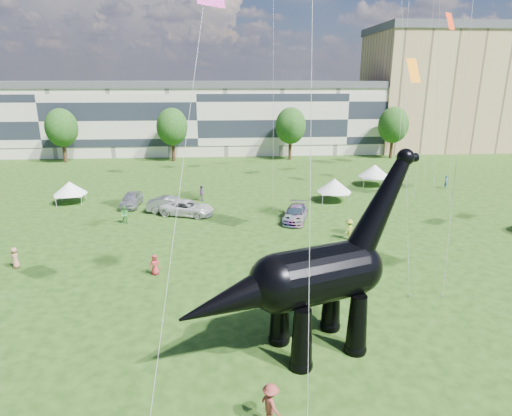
{
  "coord_description": "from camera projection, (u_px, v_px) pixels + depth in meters",
  "views": [
    {
      "loc": [
        -3.3,
        -20.14,
        13.59
      ],
      "look_at": [
        -1.23,
        8.0,
        5.0
      ],
      "focal_mm": 30.0,
      "sensor_mm": 36.0,
      "label": 1
    }
  ],
  "objects": [
    {
      "name": "gazebo_far",
      "position": [
        374.0,
        171.0,
        55.89
      ],
      "size": [
        4.75,
        4.75,
        2.81
      ],
      "rotation": [
        0.0,
        0.0,
        -0.2
      ],
      "color": "silver",
      "rests_on": "ground"
    },
    {
      "name": "tree_far_left",
      "position": [
        61.0,
        125.0,
        70.03
      ],
      "size": [
        5.2,
        5.2,
        9.44
      ],
      "color": "#382314",
      "rests_on": "ground"
    },
    {
      "name": "gazebo_left",
      "position": [
        70.0,
        188.0,
        47.98
      ],
      "size": [
        4.02,
        4.02,
        2.5
      ],
      "rotation": [
        0.0,
        0.0,
        0.13
      ],
      "color": "white",
      "rests_on": "ground"
    },
    {
      "name": "car_dark",
      "position": [
        296.0,
        214.0,
        42.31
      ],
      "size": [
        3.48,
        5.5,
        1.49
      ],
      "primitive_type": "imported",
      "rotation": [
        0.0,
        0.0,
        -0.3
      ],
      "color": "#595960",
      "rests_on": "ground"
    },
    {
      "name": "car_silver",
      "position": [
        131.0,
        199.0,
        47.11
      ],
      "size": [
        2.12,
        4.74,
        1.58
      ],
      "primitive_type": "imported",
      "rotation": [
        0.0,
        0.0,
        -0.06
      ],
      "color": "silver",
      "rests_on": "ground"
    },
    {
      "name": "apartment_block",
      "position": [
        441.0,
        92.0,
        85.03
      ],
      "size": [
        28.0,
        18.0,
        22.0
      ],
      "primitive_type": "cube",
      "color": "tan",
      "rests_on": "ground"
    },
    {
      "name": "tree_far_right",
      "position": [
        394.0,
        122.0,
        73.97
      ],
      "size": [
        5.2,
        5.2,
        9.44
      ],
      "color": "#382314",
      "rests_on": "ground"
    },
    {
      "name": "visitors",
      "position": [
        237.0,
        231.0,
        37.15
      ],
      "size": [
        54.89,
        38.17,
        1.86
      ],
      "color": "#335A80",
      "rests_on": "ground"
    },
    {
      "name": "tree_mid_right",
      "position": [
        291.0,
        123.0,
        72.7
      ],
      "size": [
        5.2,
        5.2,
        9.44
      ],
      "color": "#382314",
      "rests_on": "ground"
    },
    {
      "name": "ground",
      "position": [
        289.0,
        337.0,
        23.4
      ],
      "size": [
        220.0,
        220.0,
        0.0
      ],
      "primitive_type": "plane",
      "color": "#16330C",
      "rests_on": "ground"
    },
    {
      "name": "terrace_row",
      "position": [
        199.0,
        120.0,
        80.25
      ],
      "size": [
        78.0,
        11.0,
        12.0
      ],
      "primitive_type": "cube",
      "color": "beige",
      "rests_on": "ground"
    },
    {
      "name": "gazebo_near",
      "position": [
        334.0,
        185.0,
        48.67
      ],
      "size": [
        4.31,
        4.31,
        2.68
      ],
      "rotation": [
        0.0,
        0.0,
        -0.13
      ],
      "color": "silver",
      "rests_on": "ground"
    },
    {
      "name": "tree_mid_left",
      "position": [
        172.0,
        124.0,
        71.29
      ],
      "size": [
        5.2,
        5.2,
        9.44
      ],
      "color": "#382314",
      "rests_on": "ground"
    },
    {
      "name": "car_grey",
      "position": [
        171.0,
        205.0,
        45.03
      ],
      "size": [
        5.1,
        2.19,
        1.64
      ],
      "primitive_type": "imported",
      "rotation": [
        0.0,
        0.0,
        1.48
      ],
      "color": "slate",
      "rests_on": "ground"
    },
    {
      "name": "dinosaur_sculpture",
      "position": [
        310.0,
        280.0,
        21.21
      ],
      "size": [
        12.79,
        6.13,
        10.6
      ],
      "rotation": [
        0.0,
        0.0,
        0.34
      ],
      "color": "black",
      "rests_on": "ground"
    },
    {
      "name": "car_white",
      "position": [
        187.0,
        208.0,
        44.03
      ],
      "size": [
        6.06,
        4.13,
        1.54
      ],
      "primitive_type": "imported",
      "rotation": [
        0.0,
        0.0,
        1.26
      ],
      "color": "silver",
      "rests_on": "ground"
    }
  ]
}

